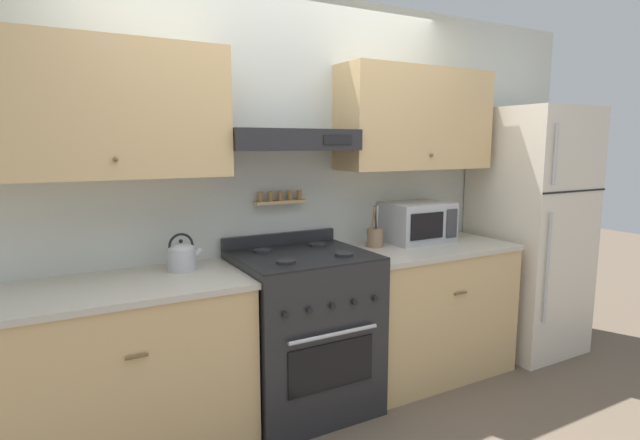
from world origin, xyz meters
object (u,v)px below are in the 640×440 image
Objects in this scene: microwave at (417,222)px; stove_range at (303,331)px; tea_kettle at (182,255)px; utensil_crock at (375,237)px; refrigerator at (529,231)px.

stove_range is at bearing -170.35° from microwave.
utensil_crock is at bearing 0.00° from tea_kettle.
refrigerator is 4.02× the size of microwave.
refrigerator reaches higher than utensil_crock.
utensil_crock is (1.30, 0.00, -0.01)m from tea_kettle.
utensil_crock is (0.63, 0.15, 0.50)m from stove_range.
tea_kettle is 1.68m from microwave.
refrigerator is at bearing -0.52° from stove_range.
refrigerator is (1.98, -0.02, 0.45)m from stove_range.
microwave is 1.66× the size of utensil_crock.
microwave and utensil_crock have the same top height.
microwave is 0.38m from utensil_crock.
stove_range is 1.17m from microwave.
microwave is at bearing 2.70° from utensil_crock.
microwave is at bearing 0.61° from tea_kettle.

